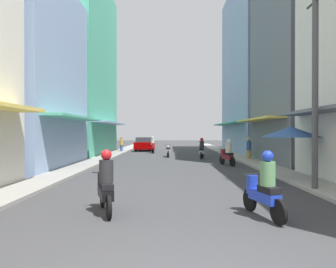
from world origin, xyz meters
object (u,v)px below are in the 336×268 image
(motorbike_maroon, at_px, (227,154))
(vendor_umbrella, at_px, (291,132))
(parked_car, at_px, (145,144))
(motorbike_white, at_px, (202,149))
(motorbike_blue, at_px, (264,188))
(motorbike_silver, at_px, (168,151))
(utility_pole, at_px, (315,85))
(pedestrian_far, at_px, (249,147))
(motorbike_black, at_px, (105,185))
(pedestrian_midway, at_px, (121,144))
(motorbike_red, at_px, (153,146))

(motorbike_maroon, xyz_separation_m, vendor_umbrella, (1.62, -5.65, 1.30))
(parked_car, distance_m, vendor_umbrella, 21.71)
(motorbike_white, xyz_separation_m, vendor_umbrella, (2.64, -10.49, 1.30))
(motorbike_blue, bearing_deg, motorbike_white, 89.27)
(motorbike_silver, distance_m, utility_pole, 15.85)
(motorbike_white, bearing_deg, pedestrian_far, -26.34)
(motorbike_white, relative_size, motorbike_black, 1.03)
(motorbike_silver, xyz_separation_m, motorbike_maroon, (3.59, -6.44, 0.20))
(motorbike_blue, distance_m, motorbike_maroon, 11.51)
(pedestrian_midway, relative_size, vendor_umbrella, 0.65)
(motorbike_red, xyz_separation_m, motorbike_blue, (3.83, -22.48, 0.00))
(pedestrian_midway, bearing_deg, pedestrian_far, -40.42)
(motorbike_black, height_order, utility_pole, utility_pole)
(parked_car, bearing_deg, motorbike_red, -73.19)
(motorbike_black, xyz_separation_m, pedestrian_midway, (-3.22, 23.14, 0.08))
(motorbike_red, bearing_deg, parked_car, 106.81)
(motorbike_maroon, bearing_deg, motorbike_blue, -96.12)
(motorbike_silver, relative_size, motorbike_red, 1.01)
(motorbike_silver, xyz_separation_m, parked_car, (-2.54, 8.15, 0.24))
(parked_car, xyz_separation_m, pedestrian_far, (8.25, -11.30, 0.20))
(motorbike_silver, bearing_deg, pedestrian_far, -28.88)
(motorbike_red, height_order, utility_pole, utility_pole)
(motorbike_black, bearing_deg, utility_pole, 23.31)
(pedestrian_midway, bearing_deg, motorbike_white, -45.18)
(motorbike_black, xyz_separation_m, motorbike_red, (-0.06, 22.09, 0.00))
(motorbike_blue, height_order, motorbike_maroon, same)
(pedestrian_midway, height_order, vendor_umbrella, vendor_umbrella)
(motorbike_blue, bearing_deg, pedestrian_far, 77.23)
(motorbike_red, height_order, pedestrian_far, pedestrian_far)
(motorbike_black, xyz_separation_m, pedestrian_far, (7.11, 14.34, 0.24))
(vendor_umbrella, distance_m, utility_pole, 3.06)
(pedestrian_midway, xyz_separation_m, vendor_umbrella, (9.84, -17.74, 1.23))
(motorbike_blue, bearing_deg, motorbike_red, 99.68)
(motorbike_silver, relative_size, motorbike_blue, 1.02)
(motorbike_red, distance_m, pedestrian_far, 10.56)
(motorbike_maroon, xyz_separation_m, pedestrian_far, (2.11, 3.29, 0.24))
(motorbike_silver, xyz_separation_m, motorbike_red, (-1.47, 4.60, 0.20))
(motorbike_silver, height_order, motorbike_blue, motorbike_blue)
(motorbike_blue, xyz_separation_m, motorbike_maroon, (1.23, 11.45, 0.00))
(motorbike_silver, bearing_deg, motorbike_white, -31.81)
(motorbike_red, relative_size, parked_car, 0.43)
(motorbike_maroon, bearing_deg, motorbike_red, 114.64)
(motorbike_silver, bearing_deg, pedestrian_midway, 129.31)
(motorbike_red, height_order, motorbike_blue, same)
(utility_pole, bearing_deg, motorbike_white, 100.50)
(motorbike_red, bearing_deg, pedestrian_midway, 161.56)
(motorbike_blue, bearing_deg, pedestrian_midway, 106.55)
(utility_pole, bearing_deg, pedestrian_far, 86.55)
(motorbike_white, relative_size, motorbike_blue, 1.01)
(motorbike_white, bearing_deg, pedestrian_midway, 134.82)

